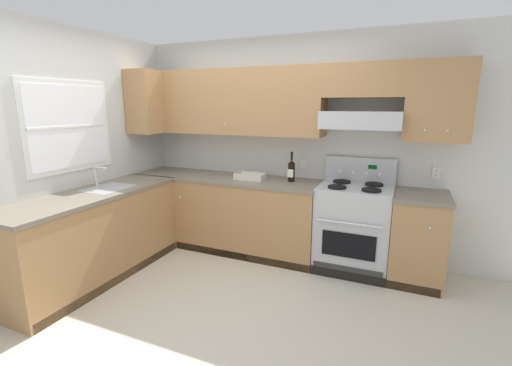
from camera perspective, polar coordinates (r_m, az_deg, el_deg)
ground_plane at (r=3.42m, az=-9.12°, el=-18.67°), size 7.04×7.04×0.00m
wall_back at (r=4.16m, az=6.32°, el=8.60°), size 4.68×0.57×2.55m
wall_left at (r=4.19m, az=-26.86°, el=5.48°), size 0.47×4.00×2.55m
counter_back_run at (r=4.22m, az=-0.10°, el=-5.51°), size 3.60×0.65×0.91m
counter_left_run at (r=3.98m, az=-24.83°, el=-7.77°), size 0.63×1.91×1.13m
stove at (r=3.94m, az=15.60°, el=-6.95°), size 0.76×0.62×1.20m
wine_bottle at (r=4.00m, az=5.81°, el=2.11°), size 0.08×0.08×0.34m
bowl at (r=4.11m, az=-0.93°, el=0.96°), size 0.35×0.20×0.07m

